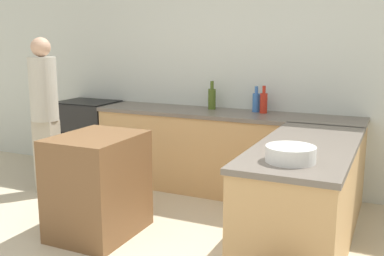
{
  "coord_description": "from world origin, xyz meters",
  "views": [
    {
      "loc": [
        1.66,
        -2.33,
        1.63
      ],
      "look_at": [
        0.15,
        0.93,
        0.92
      ],
      "focal_mm": 42.0,
      "sensor_mm": 36.0,
      "label": 1
    }
  ],
  "objects": [
    {
      "name": "wall_back",
      "position": [
        0.0,
        2.39,
        1.35
      ],
      "size": [
        8.0,
        0.06,
        2.7
      ],
      "color": "silver",
      "rests_on": "ground_plane"
    },
    {
      "name": "counter_peninsula",
      "position": [
        1.08,
        0.93,
        0.44
      ],
      "size": [
        0.69,
        1.71,
        0.88
      ],
      "color": "tan",
      "rests_on": "ground_plane"
    },
    {
      "name": "olive_oil_bottle",
      "position": [
        -0.2,
        2.2,
        1.0
      ],
      "size": [
        0.08,
        0.08,
        0.31
      ],
      "color": "#475B1E",
      "rests_on": "counter_back"
    },
    {
      "name": "mixing_bowl",
      "position": [
        1.07,
        0.4,
        0.93
      ],
      "size": [
        0.31,
        0.31,
        0.1
      ],
      "color": "white",
      "rests_on": "counter_peninsula"
    },
    {
      "name": "counter_back",
      "position": [
        0.0,
        2.06,
        0.44
      ],
      "size": [
        2.84,
        0.62,
        0.88
      ],
      "color": "tan",
      "rests_on": "ground_plane"
    },
    {
      "name": "island_table",
      "position": [
        -0.58,
        0.62,
        0.43
      ],
      "size": [
        0.62,
        0.76,
        0.86
      ],
      "color": "brown",
      "rests_on": "ground_plane"
    },
    {
      "name": "water_bottle_blue",
      "position": [
        0.3,
        2.22,
        0.99
      ],
      "size": [
        0.08,
        0.08,
        0.27
      ],
      "color": "#386BB7",
      "rests_on": "counter_back"
    },
    {
      "name": "hot_sauce_bottle",
      "position": [
        0.39,
        2.18,
        0.99
      ],
      "size": [
        0.08,
        0.08,
        0.28
      ],
      "color": "red",
      "rests_on": "counter_back"
    },
    {
      "name": "range_oven",
      "position": [
        -1.79,
        2.06,
        0.44
      ],
      "size": [
        0.73,
        0.6,
        0.89
      ],
      "color": "black",
      "rests_on": "ground_plane"
    },
    {
      "name": "person_by_range",
      "position": [
        -1.71,
        1.25,
        0.92
      ],
      "size": [
        0.28,
        0.28,
        1.66
      ],
      "color": "#ADA38E",
      "rests_on": "ground_plane"
    }
  ]
}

